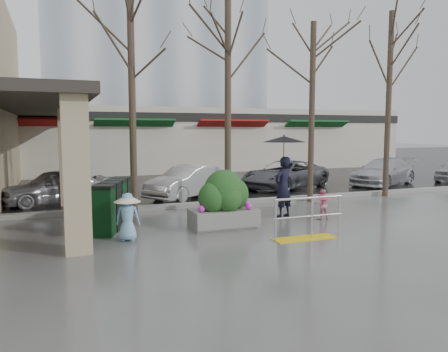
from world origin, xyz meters
TOP-DOWN VIEW (x-y plane):
  - ground at (0.00, 0.00)m, footprint 120.00×120.00m
  - street_asphalt at (0.00, 22.00)m, footprint 120.00×36.00m
  - curb at (0.00, 4.00)m, footprint 120.00×0.30m
  - canopy_slab at (-4.80, 8.00)m, footprint 2.80×18.00m
  - pillar_front at (-3.90, -0.50)m, footprint 0.55×0.55m
  - pillar_back at (-3.90, 6.00)m, footprint 0.55×0.55m
  - storefront_row at (2.00, 17.97)m, footprint 34.00×6.74m
  - office_tower at (4.00, 30.00)m, footprint 18.00×12.00m
  - handrail at (1.36, -1.20)m, footprint 1.90×0.50m
  - tree_west at (-2.00, 3.60)m, footprint 3.20×3.20m
  - tree_midwest at (1.20, 3.60)m, footprint 3.20×3.20m
  - tree_mideast at (4.50, 3.60)m, footprint 3.20×3.20m
  - tree_east at (8.00, 3.60)m, footprint 3.20×3.20m
  - woman at (2.11, 1.34)m, footprint 1.30×1.30m
  - child_pink at (3.00, 0.61)m, footprint 0.53×0.53m
  - child_blue at (-2.74, 0.17)m, footprint 0.66×0.64m
  - planter at (-0.07, 0.69)m, footprint 1.82×1.07m
  - news_boxes at (-2.88, 1.69)m, footprint 1.35×2.33m
  - car_a at (-4.32, 6.45)m, footprint 3.97×2.52m
  - car_b at (0.51, 6.02)m, footprint 3.92×3.24m
  - car_c at (5.35, 7.01)m, footprint 4.99×3.77m
  - car_d at (10.44, 6.49)m, footprint 4.68×3.38m

SIDE VIEW (x-z plane):
  - ground at x=0.00m, z-range 0.00..0.00m
  - street_asphalt at x=0.00m, z-range 0.00..0.01m
  - curb at x=0.00m, z-range 0.00..0.15m
  - handrail at x=1.36m, z-range -0.14..0.89m
  - child_pink at x=3.00m, z-range 0.07..0.97m
  - car_a at x=-4.32m, z-range 0.00..1.26m
  - car_b at x=0.51m, z-range 0.00..1.26m
  - car_c at x=5.35m, z-range 0.00..1.26m
  - car_d at x=10.44m, z-range 0.00..1.26m
  - news_boxes at x=-2.88m, z-range 0.00..1.29m
  - child_blue at x=-2.74m, z-range 0.10..1.27m
  - planter at x=-0.07m, z-range -0.04..1.55m
  - woman at x=2.11m, z-range 0.19..2.69m
  - pillar_front at x=-3.90m, z-range 0.00..3.50m
  - pillar_back at x=-3.90m, z-range 0.00..3.50m
  - storefront_row at x=2.00m, z-range 0.01..4.01m
  - canopy_slab at x=-4.80m, z-range 3.50..3.75m
  - tree_mideast at x=4.50m, z-range 1.61..8.11m
  - tree_west at x=-2.00m, z-range 1.68..8.48m
  - tree_midwest at x=1.20m, z-range 1.73..8.73m
  - tree_east at x=8.00m, z-range 1.78..8.98m
  - office_tower at x=4.00m, z-range 0.00..25.00m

